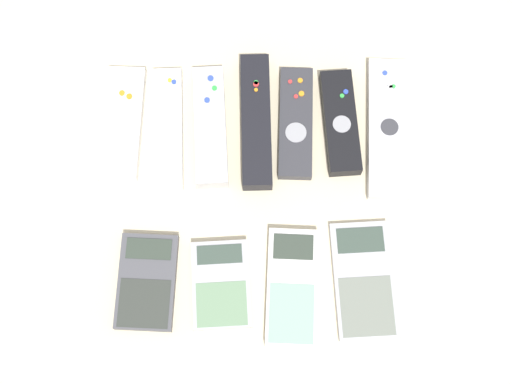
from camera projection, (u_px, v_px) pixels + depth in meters
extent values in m
plane|color=beige|center=(256.00, 213.00, 1.00)|extent=(3.00, 3.00, 0.00)
cube|color=white|center=(123.00, 123.00, 1.03)|extent=(0.06, 0.17, 0.02)
cylinder|color=orange|center=(130.00, 96.00, 1.03)|extent=(0.01, 0.01, 0.00)
cylinder|color=silver|center=(124.00, 76.00, 1.03)|extent=(0.01, 0.01, 0.00)
cylinder|color=orange|center=(122.00, 93.00, 1.03)|extent=(0.01, 0.01, 0.00)
cube|color=white|center=(168.00, 129.00, 1.02)|extent=(0.05, 0.18, 0.02)
cylinder|color=silver|center=(167.00, 121.00, 1.01)|extent=(0.03, 0.03, 0.00)
cylinder|color=yellow|center=(170.00, 80.00, 1.03)|extent=(0.01, 0.01, 0.00)
cylinder|color=blue|center=(174.00, 82.00, 1.03)|extent=(0.01, 0.01, 0.00)
cube|color=#B7B7BC|center=(211.00, 126.00, 1.02)|extent=(0.05, 0.18, 0.03)
cylinder|color=blue|center=(207.00, 100.00, 1.02)|extent=(0.01, 0.01, 0.00)
cylinder|color=blue|center=(211.00, 78.00, 1.03)|extent=(0.01, 0.01, 0.00)
cylinder|color=green|center=(215.00, 88.00, 1.02)|extent=(0.01, 0.01, 0.00)
cube|color=black|center=(253.00, 121.00, 1.02)|extent=(0.05, 0.20, 0.03)
cylinder|color=orange|center=(254.00, 90.00, 1.02)|extent=(0.01, 0.01, 0.00)
cylinder|color=green|center=(259.00, 83.00, 1.02)|extent=(0.01, 0.01, 0.00)
cylinder|color=red|center=(255.00, 84.00, 1.02)|extent=(0.01, 0.01, 0.00)
cube|color=#333338|center=(296.00, 123.00, 1.03)|extent=(0.05, 0.17, 0.02)
cylinder|color=#99999E|center=(296.00, 133.00, 1.01)|extent=(0.03, 0.03, 0.00)
cylinder|color=orange|center=(302.00, 94.00, 1.03)|extent=(0.01, 0.01, 0.00)
cylinder|color=red|center=(291.00, 82.00, 1.03)|extent=(0.01, 0.01, 0.00)
cylinder|color=red|center=(296.00, 97.00, 1.03)|extent=(0.01, 0.01, 0.00)
cylinder|color=orange|center=(301.00, 81.00, 1.04)|extent=(0.01, 0.01, 0.00)
cube|color=black|center=(341.00, 123.00, 1.02)|extent=(0.06, 0.16, 0.02)
cylinder|color=#99999E|center=(342.00, 124.00, 1.01)|extent=(0.03, 0.03, 0.00)
cylinder|color=blue|center=(346.00, 92.00, 1.02)|extent=(0.01, 0.01, 0.00)
cylinder|color=green|center=(342.00, 96.00, 1.02)|extent=(0.01, 0.01, 0.00)
cube|color=silver|center=(389.00, 129.00, 1.02)|extent=(0.07, 0.21, 0.02)
cylinder|color=#38383D|center=(390.00, 127.00, 1.01)|extent=(0.03, 0.03, 0.00)
cylinder|color=silver|center=(391.00, 88.00, 1.03)|extent=(0.01, 0.01, 0.00)
cylinder|color=blue|center=(385.00, 73.00, 1.04)|extent=(0.01, 0.01, 0.00)
cylinder|color=silver|center=(391.00, 86.00, 1.03)|extent=(0.01, 0.01, 0.00)
cylinder|color=green|center=(394.00, 87.00, 1.03)|extent=(0.01, 0.01, 0.00)
cube|color=#4C4C51|center=(147.00, 282.00, 0.96)|extent=(0.08, 0.13, 0.02)
cube|color=#333D33|center=(149.00, 248.00, 0.97)|extent=(0.06, 0.03, 0.00)
cube|color=#333731|center=(144.00, 303.00, 0.95)|extent=(0.07, 0.07, 0.00)
cube|color=#B2B2B7|center=(221.00, 285.00, 0.96)|extent=(0.08, 0.12, 0.02)
cube|color=#38473D|center=(219.00, 254.00, 0.96)|extent=(0.06, 0.03, 0.00)
cube|color=gray|center=(221.00, 304.00, 0.95)|extent=(0.07, 0.06, 0.00)
cube|color=silver|center=(292.00, 287.00, 0.96)|extent=(0.07, 0.16, 0.02)
cube|color=#333D33|center=(293.00, 247.00, 0.97)|extent=(0.06, 0.04, 0.00)
cube|color=#87AA99|center=(291.00, 314.00, 0.94)|extent=(0.06, 0.08, 0.00)
cube|color=#B2B2B7|center=(363.00, 280.00, 0.97)|extent=(0.09, 0.16, 0.01)
cube|color=#38473D|center=(360.00, 240.00, 0.98)|extent=(0.07, 0.04, 0.00)
cube|color=slate|center=(367.00, 307.00, 0.95)|extent=(0.07, 0.08, 0.00)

